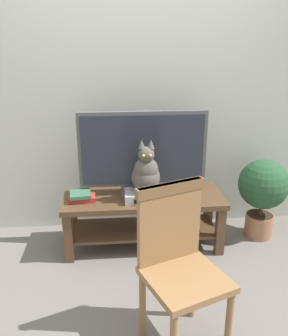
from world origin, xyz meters
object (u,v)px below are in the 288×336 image
(cat, at_px, (146,173))
(book_stack, at_px, (81,196))
(media_box, at_px, (146,195))
(potted_plant, at_px, (263,190))
(wooden_chair, at_px, (178,257))
(tv_stand, at_px, (143,210))
(tv, at_px, (143,152))

(cat, relative_size, book_stack, 2.03)
(media_box, height_order, potted_plant, potted_plant)
(media_box, bearing_deg, book_stack, 177.99)
(cat, xyz_separation_m, wooden_chair, (0.09, -0.96, -0.15))
(media_box, distance_m, book_stack, 0.52)
(tv_stand, distance_m, tv, 0.50)
(tv_stand, relative_size, media_box, 3.86)
(tv_stand, xyz_separation_m, cat, (0.01, -0.07, 0.37))
(media_box, bearing_deg, tv, 96.59)
(wooden_chair, relative_size, book_stack, 4.43)
(potted_plant, bearing_deg, tv, -179.39)
(media_box, xyz_separation_m, potted_plant, (1.04, 0.12, -0.05))
(tv_stand, height_order, book_stack, book_stack)
(tv, height_order, cat, tv)
(cat, distance_m, wooden_chair, 0.98)
(potted_plant, bearing_deg, media_box, -173.24)
(tv_stand, height_order, wooden_chair, wooden_chair)
(book_stack, bearing_deg, potted_plant, 3.86)
(tv_stand, relative_size, cat, 3.02)
(cat, height_order, book_stack, cat)
(tv, xyz_separation_m, media_box, (0.01, -0.11, -0.33))
(wooden_chair, bearing_deg, tv, 95.54)
(tv_stand, bearing_deg, potted_plant, 3.80)
(tv_stand, height_order, potted_plant, potted_plant)
(cat, distance_m, potted_plant, 1.08)
(cat, xyz_separation_m, book_stack, (-0.52, 0.03, -0.20))
(cat, relative_size, wooden_chair, 0.46)
(tv_stand, relative_size, potted_plant, 1.84)
(tv, bearing_deg, potted_plant, 0.61)
(media_box, bearing_deg, cat, -85.23)
(tv, height_order, book_stack, tv)
(tv_stand, xyz_separation_m, tv, (0.00, 0.06, 0.50))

